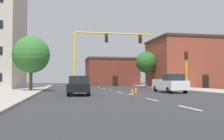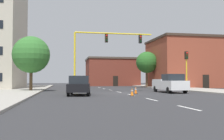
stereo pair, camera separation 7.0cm
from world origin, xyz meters
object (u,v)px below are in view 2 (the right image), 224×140
object	(u,v)px
tree_left_near	(31,55)
sedan_black_near_left	(79,85)
tree_right_far	(147,62)
traffic_light_pole_right	(187,62)
traffic_cone_roadside_b	(132,92)
traffic_signal_gantry	(86,72)
pickup_truck_white	(170,84)
traffic_cone_roadside_a	(136,90)

from	to	relation	value
tree_left_near	sedan_black_near_left	world-z (taller)	tree_left_near
tree_right_far	sedan_black_near_left	xyz separation A→B (m)	(-13.25, -20.95, -3.61)
traffic_light_pole_right	tree_right_far	distance (m)	15.61
tree_left_near	tree_right_far	distance (m)	22.42
tree_left_near	traffic_cone_roadside_b	size ratio (longest dim) A/B	9.43
traffic_light_pole_right	traffic_signal_gantry	bearing A→B (deg)	178.05
traffic_light_pole_right	tree_left_near	world-z (taller)	tree_left_near
pickup_truck_white	traffic_cone_roadside_b	distance (m)	7.20
sedan_black_near_left	traffic_cone_roadside_a	size ratio (longest dim) A/B	6.56
traffic_signal_gantry	traffic_cone_roadside_b	xyz separation A→B (m)	(3.31, -7.54, -1.95)
tree_right_far	traffic_cone_roadside_b	size ratio (longest dim) A/B	9.31
sedan_black_near_left	traffic_cone_roadside_a	distance (m)	5.77
traffic_light_pole_right	traffic_cone_roadside_a	world-z (taller)	traffic_light_pole_right
traffic_signal_gantry	pickup_truck_white	size ratio (longest dim) A/B	1.83
tree_right_far	traffic_cone_roadside_b	bearing A→B (deg)	-111.25
tree_right_far	traffic_cone_roadside_b	world-z (taller)	tree_right_far
traffic_signal_gantry	tree_right_far	size ratio (longest dim) A/B	1.54
traffic_light_pole_right	tree_left_near	bearing A→B (deg)	171.10
traffic_cone_roadside_a	tree_right_far	bearing A→B (deg)	68.78
traffic_signal_gantry	tree_left_near	distance (m)	7.08
traffic_signal_gantry	tree_right_far	world-z (taller)	traffic_signal_gantry
traffic_signal_gantry	traffic_light_pole_right	bearing A→B (deg)	-1.95
tree_right_far	traffic_cone_roadside_b	distance (m)	24.72
tree_right_far	traffic_signal_gantry	bearing A→B (deg)	-128.66
tree_left_near	pickup_truck_white	size ratio (longest dim) A/B	1.21
pickup_truck_white	traffic_cone_roadside_b	xyz separation A→B (m)	(-5.45, -4.67, -0.63)
tree_left_near	traffic_cone_roadside_a	xyz separation A→B (m)	(10.81, -6.98, -3.99)
tree_right_far	sedan_black_near_left	distance (m)	25.05
traffic_light_pole_right	traffic_cone_roadside_b	bearing A→B (deg)	-140.60
tree_left_near	traffic_cone_roadside_a	size ratio (longest dim) A/B	9.15
traffic_light_pole_right	traffic_cone_roadside_b	size ratio (longest dim) A/B	6.93
traffic_signal_gantry	traffic_cone_roadside_a	world-z (taller)	traffic_signal_gantry
traffic_light_pole_right	sedan_black_near_left	bearing A→B (deg)	-157.72
tree_left_near	traffic_cone_roadside_a	world-z (taller)	tree_left_near
tree_right_far	sedan_black_near_left	world-z (taller)	tree_right_far
traffic_light_pole_right	tree_right_far	xyz separation A→B (m)	(0.15, 15.58, 0.97)
traffic_light_pole_right	tree_left_near	size ratio (longest dim) A/B	0.73
pickup_truck_white	traffic_light_pole_right	bearing A→B (deg)	37.27
traffic_light_pole_right	tree_right_far	world-z (taller)	tree_right_far
tree_right_far	traffic_cone_roadside_a	distance (m)	21.53
tree_left_near	traffic_signal_gantry	bearing A→B (deg)	-21.27
tree_left_near	traffic_cone_roadside_b	xyz separation A→B (m)	(9.63, -10.00, -4.00)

